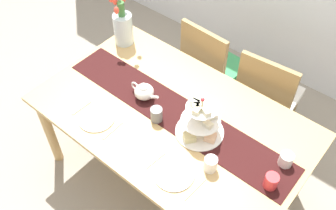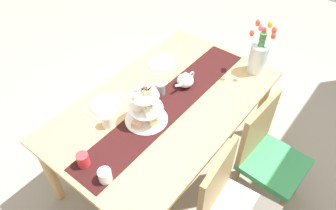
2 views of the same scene
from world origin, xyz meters
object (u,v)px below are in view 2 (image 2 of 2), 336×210
at_px(tiered_cake_stand, 145,110).
at_px(tulip_vase, 259,55).
at_px(dining_table, 166,111).
at_px(cream_jug, 105,176).
at_px(knife_right, 91,116).
at_px(teapot, 185,80).
at_px(fork_left, 171,55).
at_px(mug_orange, 83,160).
at_px(mug_grey, 160,89).
at_px(fork_right, 120,94).
at_px(chair_left, 267,153).
at_px(knife_left, 149,71).
at_px(mug_white_text, 107,121).
at_px(dinner_plate_left, 161,63).
at_px(chair_right, 230,206).
at_px(dinner_plate_right, 106,104).

height_order(tiered_cake_stand, tulip_vase, tulip_vase).
relative_size(dining_table, tulip_vase, 3.76).
bearing_deg(cream_jug, knife_right, -122.75).
height_order(teapot, cream_jug, teapot).
bearing_deg(tulip_vase, teapot, -33.39).
xyz_separation_m(fork_left, mug_orange, (1.23, 0.28, 0.04)).
xyz_separation_m(tulip_vase, mug_orange, (1.49, -0.39, -0.10)).
bearing_deg(mug_grey, fork_right, -51.05).
distance_m(chair_left, knife_left, 1.11).
xyz_separation_m(teapot, mug_white_text, (0.66, -0.17, -0.01)).
bearing_deg(mug_white_text, dinner_plate_left, -168.23).
distance_m(cream_jug, fork_left, 1.31).
height_order(chair_right, dinner_plate_right, chair_right).
distance_m(tulip_vase, fork_right, 1.13).
relative_size(chair_left, dinner_plate_left, 3.96).
bearing_deg(chair_left, fork_right, -71.62).
bearing_deg(knife_left, dinner_plate_right, 0.00).
xyz_separation_m(mug_grey, mug_orange, (0.79, 0.04, -0.00)).
bearing_deg(tiered_cake_stand, cream_jug, 14.48).
bearing_deg(mug_orange, cream_jug, 92.00).
bearing_deg(mug_white_text, mug_grey, 170.47).
relative_size(chair_left, fork_left, 6.07).
xyz_separation_m(cream_jug, knife_right, (-0.30, -0.46, -0.04)).
xyz_separation_m(chair_left, mug_orange, (0.95, -0.81, 0.27)).
height_order(teapot, knife_right, teapot).
bearing_deg(chair_left, tulip_vase, -141.90).
xyz_separation_m(tiered_cake_stand, knife_left, (-0.42, -0.33, -0.10)).
height_order(dinner_plate_left, mug_white_text, mug_white_text).
xyz_separation_m(dinner_plate_right, fork_right, (-0.14, 0.00, -0.00)).
bearing_deg(tulip_vase, mug_grey, -31.53).
distance_m(tulip_vase, fork_left, 0.73).
height_order(dinner_plate_left, fork_left, dinner_plate_left).
height_order(tulip_vase, mug_orange, tulip_vase).
bearing_deg(cream_jug, knife_left, -153.65).
bearing_deg(mug_grey, chair_left, 101.22).
xyz_separation_m(dining_table, dinner_plate_left, (-0.35, -0.33, 0.09)).
distance_m(dinner_plate_right, mug_white_text, 0.21).
height_order(fork_left, dinner_plate_right, dinner_plate_right).
height_order(chair_right, teapot, chair_right).
relative_size(cream_jug, mug_orange, 0.89).
distance_m(tiered_cake_stand, knife_right, 0.40).
bearing_deg(mug_orange, fork_right, -154.76).
xyz_separation_m(dinner_plate_left, mug_orange, (1.08, 0.28, 0.04)).
height_order(tiered_cake_stand, mug_grey, tiered_cake_stand).
height_order(dinner_plate_left, dinner_plate_right, same).
xyz_separation_m(tiered_cake_stand, mug_grey, (-0.27, -0.09, -0.05)).
bearing_deg(chair_left, dining_table, -73.71).
height_order(chair_left, knife_left, chair_left).
xyz_separation_m(tiered_cake_stand, dinner_plate_right, (0.07, -0.33, -0.10)).
distance_m(chair_right, dinner_plate_right, 1.11).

